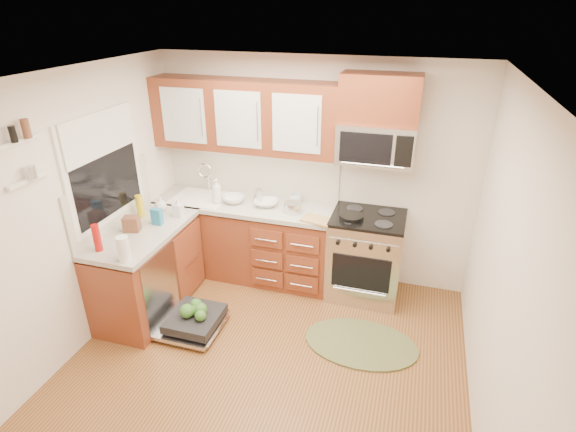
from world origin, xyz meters
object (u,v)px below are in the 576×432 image
(stock_pot, at_px, (293,208))
(paper_towel_roll, at_px, (124,249))
(sink, at_px, (201,208))
(microwave, at_px, (376,143))
(bowl_b, at_px, (234,199))
(skillet, at_px, (351,217))
(upper_cabinets, at_px, (244,116))
(range, at_px, (365,256))
(cutting_board, at_px, (317,220))
(bowl_a, at_px, (266,203))
(rug, at_px, (361,343))
(cup, at_px, (296,199))
(dishwasher, at_px, (192,321))

(stock_pot, bearing_deg, paper_towel_roll, -129.44)
(sink, bearing_deg, paper_towel_roll, -90.00)
(microwave, xyz_separation_m, bowl_b, (-1.51, -0.14, -0.74))
(microwave, bearing_deg, skillet, -124.77)
(upper_cabinets, relative_size, paper_towel_roll, 8.91)
(range, distance_m, stock_pot, 0.95)
(upper_cabinets, xyz_separation_m, cutting_board, (0.91, -0.35, -0.94))
(bowl_a, bearing_deg, rug, -34.80)
(range, relative_size, cup, 6.90)
(microwave, xyz_separation_m, stock_pot, (-0.80, -0.20, -0.72))
(rug, distance_m, cup, 1.70)
(microwave, bearing_deg, rug, -83.60)
(stock_pot, distance_m, cutting_board, 0.33)
(microwave, xyz_separation_m, bowl_a, (-1.14, -0.12, -0.74))
(dishwasher, xyz_separation_m, paper_towel_roll, (-0.39, -0.32, 0.94))
(rug, relative_size, bowl_b, 4.42)
(dishwasher, height_order, paper_towel_roll, paper_towel_roll)
(upper_cabinets, height_order, microwave, upper_cabinets)
(rug, xyz_separation_m, cutting_board, (-0.61, 0.65, 0.93))
(stock_pot, bearing_deg, dishwasher, -125.08)
(cutting_board, bearing_deg, microwave, 33.42)
(cutting_board, bearing_deg, rug, -46.97)
(range, height_order, bowl_b, bowl_b)
(sink, relative_size, cutting_board, 1.99)
(upper_cabinets, xyz_separation_m, sink, (-0.52, -0.16, -1.07))
(stock_pot, bearing_deg, sink, 176.56)
(stock_pot, height_order, cup, stock_pot)
(skillet, relative_size, bowl_a, 0.95)
(microwave, height_order, skillet, microwave)
(skillet, xyz_separation_m, cutting_board, (-0.34, -0.10, -0.04))
(microwave, xyz_separation_m, rug, (0.11, -0.98, -1.69))
(range, distance_m, sink, 1.96)
(skillet, relative_size, cup, 1.79)
(dishwasher, distance_m, cup, 1.71)
(cup, bearing_deg, microwave, -2.77)
(upper_cabinets, relative_size, cutting_board, 6.56)
(upper_cabinets, distance_m, cutting_board, 1.35)
(bowl_a, xyz_separation_m, bowl_b, (-0.38, -0.02, 0.01))
(paper_towel_roll, bearing_deg, range, 36.92)
(microwave, distance_m, dishwasher, 2.55)
(upper_cabinets, bearing_deg, cup, 1.57)
(upper_cabinets, xyz_separation_m, skillet, (1.24, -0.26, -0.90))
(upper_cabinets, bearing_deg, bowl_a, -27.94)
(skillet, bearing_deg, bowl_a, 173.14)
(rug, relative_size, cutting_board, 3.46)
(microwave, bearing_deg, cup, 177.23)
(upper_cabinets, distance_m, sink, 1.21)
(cutting_board, relative_size, bowl_a, 1.20)
(range, height_order, cutting_board, range)
(rug, bearing_deg, range, 97.28)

